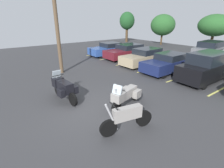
# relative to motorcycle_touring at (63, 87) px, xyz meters

# --- Properties ---
(ground) EXTENTS (44.00, 44.00, 0.10)m
(ground) POSITION_rel_motorcycle_touring_xyz_m (1.59, 0.65, -0.73)
(ground) COLOR #38383A
(motorcycle_touring) EXTENTS (2.20, 0.99, 1.44)m
(motorcycle_touring) POSITION_rel_motorcycle_touring_xyz_m (0.00, 0.00, 0.00)
(motorcycle_touring) COLOR black
(motorcycle_touring) RESTS_ON ground
(motorcycle_second) EXTENTS (0.69, 2.12, 1.30)m
(motorcycle_second) POSITION_rel_motorcycle_touring_xyz_m (3.88, 0.82, -0.10)
(motorcycle_second) COLOR black
(motorcycle_second) RESTS_ON ground
(motorcycle_third) EXTENTS (1.07, 2.21, 1.33)m
(motorcycle_third) POSITION_rel_motorcycle_touring_xyz_m (2.48, 2.00, -0.06)
(motorcycle_third) COLOR black
(motorcycle_third) RESTS_ON ground
(parking_stripes) EXTENTS (18.99, 4.66, 0.01)m
(parking_stripes) POSITION_rel_motorcycle_touring_xyz_m (0.22, 8.67, -0.68)
(parking_stripes) COLOR #EAE066
(parking_stripes) RESTS_ON ground
(car_blue) EXTENTS (2.08, 4.44, 1.41)m
(car_blue) POSITION_rel_motorcycle_touring_xyz_m (-7.85, 8.49, 0.01)
(car_blue) COLOR #2D519E
(car_blue) RESTS_ON ground
(car_maroon) EXTENTS (2.00, 4.84, 1.46)m
(car_maroon) POSITION_rel_motorcycle_touring_xyz_m (-5.35, 9.06, 0.05)
(car_maroon) COLOR maroon
(car_maroon) RESTS_ON ground
(car_tan) EXTENTS (1.96, 4.92, 1.44)m
(car_tan) POSITION_rel_motorcycle_touring_xyz_m (-2.54, 8.71, 0.02)
(car_tan) COLOR tan
(car_tan) RESTS_ON ground
(car_navy) EXTENTS (1.93, 4.63, 1.44)m
(car_navy) POSITION_rel_motorcycle_touring_xyz_m (0.10, 8.45, 0.02)
(car_navy) COLOR navy
(car_navy) RESTS_ON ground
(car_black) EXTENTS (1.91, 4.42, 1.89)m
(car_black) POSITION_rel_motorcycle_touring_xyz_m (2.88, 8.69, 0.26)
(car_black) COLOR black
(car_black) RESTS_ON ground
(car_far_grey) EXTENTS (2.21, 4.43, 1.76)m
(car_far_grey) POSITION_rel_motorcycle_touring_xyz_m (-0.28, 15.89, 0.21)
(car_far_grey) COLOR slate
(car_far_grey) RESTS_ON ground
(utility_pole) EXTENTS (0.54, 1.78, 7.32)m
(utility_pole) POSITION_rel_motorcycle_touring_xyz_m (-4.63, 1.67, 3.13)
(utility_pole) COLOR brown
(utility_pole) RESTS_ON ground
(tree_far_left) EXTENTS (4.07, 4.07, 4.48)m
(tree_far_left) POSITION_rel_motorcycle_touring_xyz_m (-2.73, 21.58, 2.42)
(tree_far_left) COLOR #4C3823
(tree_far_left) RESTS_ON ground
(tree_rear) EXTENTS (3.69, 3.69, 4.58)m
(tree_rear) POSITION_rel_motorcycle_touring_xyz_m (-9.69, 20.10, 2.32)
(tree_rear) COLOR #4C3823
(tree_rear) RESTS_ON ground
(tree_far_right) EXTENTS (2.57, 2.57, 5.03)m
(tree_far_right) POSITION_rel_motorcycle_touring_xyz_m (-15.68, 18.03, 2.84)
(tree_far_right) COLOR #4C3823
(tree_far_right) RESTS_ON ground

